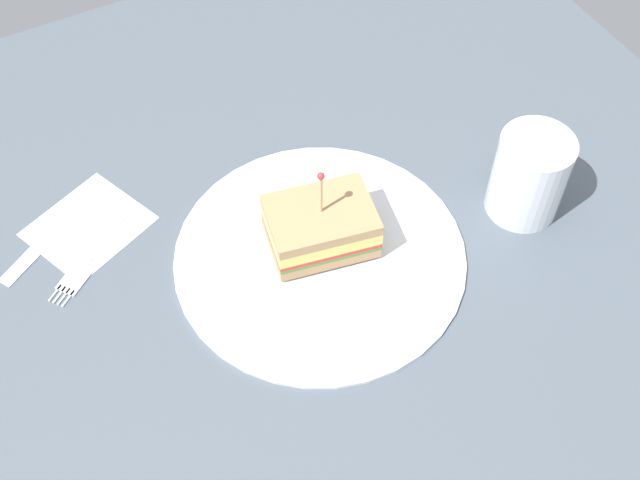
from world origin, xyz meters
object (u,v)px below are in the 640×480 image
(drink_glass, at_px, (529,178))
(fork, at_px, (85,265))
(napkin, at_px, (88,226))
(knife, at_px, (45,240))
(sandwich_half_center, at_px, (321,226))
(plate, at_px, (320,255))

(drink_glass, xyz_separation_m, fork, (0.14, 0.42, -0.04))
(napkin, bearing_deg, knife, 86.88)
(fork, bearing_deg, sandwich_half_center, -112.14)
(napkin, xyz_separation_m, knife, (0.00, 0.04, 0.00))
(plate, height_order, fork, plate)
(drink_glass, distance_m, napkin, 0.44)
(sandwich_half_center, bearing_deg, fork, 67.86)
(drink_glass, height_order, fork, drink_glass)
(sandwich_half_center, bearing_deg, knife, 60.64)
(fork, distance_m, knife, 0.05)
(knife, bearing_deg, drink_glass, -112.81)
(plate, relative_size, fork, 2.61)
(drink_glass, bearing_deg, napkin, 65.24)
(sandwich_half_center, bearing_deg, napkin, 55.88)
(plate, xyz_separation_m, drink_glass, (-0.04, -0.21, 0.04))
(plate, relative_size, drink_glass, 3.07)
(plate, height_order, napkin, plate)
(sandwich_half_center, relative_size, drink_glass, 1.21)
(sandwich_half_center, height_order, knife, sandwich_half_center)
(napkin, relative_size, knife, 0.87)
(fork, bearing_deg, drink_glass, -108.39)
(plate, distance_m, napkin, 0.24)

